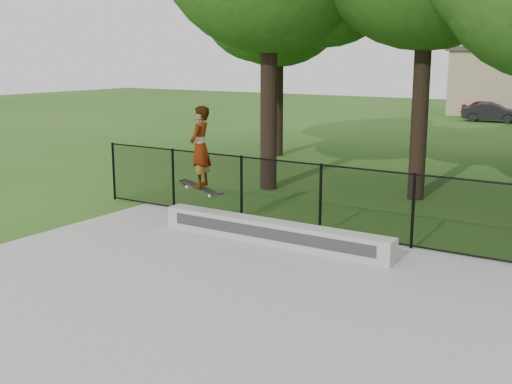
# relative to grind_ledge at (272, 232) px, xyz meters

# --- Properties ---
(ground) EXTENTS (100.00, 100.00, 0.00)m
(ground) POSITION_rel_grind_ledge_xyz_m (2.44, -4.70, -0.29)
(ground) COLOR #254D15
(ground) RESTS_ON ground
(concrete_slab) EXTENTS (14.00, 12.00, 0.06)m
(concrete_slab) POSITION_rel_grind_ledge_xyz_m (2.44, -4.70, -0.26)
(concrete_slab) COLOR #989893
(concrete_slab) RESTS_ON ground
(grind_ledge) EXTENTS (5.09, 0.40, 0.47)m
(grind_ledge) POSITION_rel_grind_ledge_xyz_m (0.00, 0.00, 0.00)
(grind_ledge) COLOR #A9A8A4
(grind_ledge) RESTS_ON concrete_slab
(car_a) EXTENTS (3.24, 1.59, 1.07)m
(car_a) POSITION_rel_grind_ledge_xyz_m (-2.88, 30.07, 0.24)
(car_a) COLOR maroon
(car_a) RESTS_ON ground
(car_b) EXTENTS (2.99, 1.30, 1.06)m
(car_b) POSITION_rel_grind_ledge_xyz_m (-2.10, 27.69, 0.24)
(car_b) COLOR black
(car_b) RESTS_ON ground
(skater_airborne) EXTENTS (0.82, 0.71, 1.89)m
(skater_airborne) POSITION_rel_grind_ledge_xyz_m (-1.75, -0.04, 1.56)
(skater_airborne) COLOR black
(skater_airborne) RESTS_ON ground
(chainlink_fence) EXTENTS (16.06, 0.06, 1.50)m
(chainlink_fence) POSITION_rel_grind_ledge_xyz_m (2.44, 1.20, 0.52)
(chainlink_fence) COLOR black
(chainlink_fence) RESTS_ON concrete_slab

